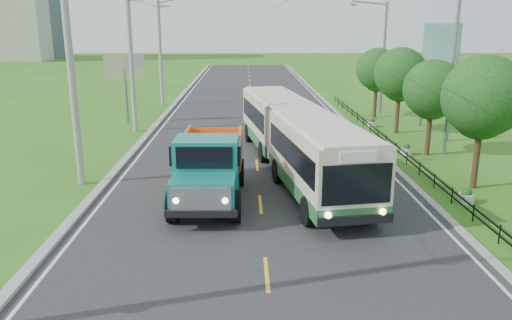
{
  "coord_description": "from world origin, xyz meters",
  "views": [
    {
      "loc": [
        -0.62,
        -13.47,
        7.22
      ],
      "look_at": [
        -0.18,
        6.09,
        1.9
      ],
      "focal_mm": 35.0,
      "sensor_mm": 36.0,
      "label": 1
    }
  ],
  "objects_px": {
    "billboard_left": "(125,72)",
    "billboard_right": "(439,54)",
    "bus": "(295,134)",
    "dump_truck": "(209,163)",
    "tree_third": "(483,101)",
    "planter_far": "(372,123)",
    "planter_mid": "(406,150)",
    "tree_fifth": "(400,76)",
    "tree_fourth": "(432,92)",
    "tree_back": "(377,71)",
    "planter_near": "(466,197)",
    "pole_far": "(160,49)",
    "pole_near": "(72,74)",
    "pole_mid": "(132,57)",
    "streetlight_mid": "(450,68)",
    "streetlight_far": "(382,54)"
  },
  "relations": [
    {
      "from": "billboard_left",
      "to": "billboard_right",
      "type": "xyz_separation_m",
      "value": [
        21.8,
        -4.0,
        1.48
      ]
    },
    {
      "from": "bus",
      "to": "dump_truck",
      "type": "relative_size",
      "value": 2.42
    },
    {
      "from": "tree_third",
      "to": "planter_far",
      "type": "xyz_separation_m",
      "value": [
        -1.26,
        13.86,
        -3.7
      ]
    },
    {
      "from": "planter_mid",
      "to": "tree_fifth",
      "type": "bearing_deg",
      "value": 78.44
    },
    {
      "from": "planter_mid",
      "to": "dump_truck",
      "type": "xyz_separation_m",
      "value": [
        -10.72,
        -7.41,
        1.37
      ]
    },
    {
      "from": "tree_fourth",
      "to": "tree_back",
      "type": "distance_m",
      "value": 12.0
    },
    {
      "from": "dump_truck",
      "to": "planter_near",
      "type": "bearing_deg",
      "value": -1.89
    },
    {
      "from": "tree_third",
      "to": "tree_fourth",
      "type": "bearing_deg",
      "value": 90.0
    },
    {
      "from": "pole_far",
      "to": "planter_mid",
      "type": "relative_size",
      "value": 14.93
    },
    {
      "from": "tree_back",
      "to": "planter_near",
      "type": "relative_size",
      "value": 8.21
    },
    {
      "from": "pole_near",
      "to": "bus",
      "type": "height_order",
      "value": "pole_near"
    },
    {
      "from": "tree_fifth",
      "to": "bus",
      "type": "distance_m",
      "value": 12.49
    },
    {
      "from": "pole_mid",
      "to": "pole_far",
      "type": "xyz_separation_m",
      "value": [
        0.0,
        12.0,
        0.0
      ]
    },
    {
      "from": "tree_fourth",
      "to": "streetlight_mid",
      "type": "bearing_deg",
      "value": -10.15
    },
    {
      "from": "tree_third",
      "to": "pole_mid",
      "type": "bearing_deg",
      "value": 144.64
    },
    {
      "from": "tree_fourth",
      "to": "planter_mid",
      "type": "relative_size",
      "value": 8.06
    },
    {
      "from": "pole_near",
      "to": "billboard_right",
      "type": "relative_size",
      "value": 1.37
    },
    {
      "from": "tree_fourth",
      "to": "streetlight_mid",
      "type": "relative_size",
      "value": 0.6
    },
    {
      "from": "planter_mid",
      "to": "billboard_right",
      "type": "height_order",
      "value": "billboard_right"
    },
    {
      "from": "pole_mid",
      "to": "streetlight_mid",
      "type": "distance_m",
      "value": 20.16
    },
    {
      "from": "tree_third",
      "to": "tree_fourth",
      "type": "xyz_separation_m",
      "value": [
        -0.0,
        6.0,
        -0.4
      ]
    },
    {
      "from": "tree_third",
      "to": "streetlight_mid",
      "type": "distance_m",
      "value": 5.98
    },
    {
      "from": "streetlight_far",
      "to": "planter_near",
      "type": "xyz_separation_m",
      "value": [
        -2.04,
        -22.0,
        -4.62
      ]
    },
    {
      "from": "bus",
      "to": "billboard_right",
      "type": "bearing_deg",
      "value": 33.07
    },
    {
      "from": "dump_truck",
      "to": "pole_far",
      "type": "bearing_deg",
      "value": 104.35
    },
    {
      "from": "streetlight_far",
      "to": "planter_far",
      "type": "height_order",
      "value": "streetlight_far"
    },
    {
      "from": "tree_fifth",
      "to": "billboard_left",
      "type": "bearing_deg",
      "value": 168.72
    },
    {
      "from": "tree_back",
      "to": "streetlight_mid",
      "type": "distance_m",
      "value": 12.23
    },
    {
      "from": "tree_third",
      "to": "dump_truck",
      "type": "relative_size",
      "value": 0.85
    },
    {
      "from": "pole_far",
      "to": "tree_fifth",
      "type": "height_order",
      "value": "pole_far"
    },
    {
      "from": "pole_near",
      "to": "pole_mid",
      "type": "xyz_separation_m",
      "value": [
        0.0,
        12.0,
        0.0
      ]
    },
    {
      "from": "tree_fourth",
      "to": "streetlight_far",
      "type": "relative_size",
      "value": 0.6
    },
    {
      "from": "planter_near",
      "to": "bus",
      "type": "bearing_deg",
      "value": 144.92
    },
    {
      "from": "tree_fifth",
      "to": "bus",
      "type": "bearing_deg",
      "value": -130.26
    },
    {
      "from": "streetlight_far",
      "to": "planter_mid",
      "type": "height_order",
      "value": "streetlight_far"
    },
    {
      "from": "streetlight_far",
      "to": "billboard_left",
      "type": "distance_m",
      "value": 20.56
    },
    {
      "from": "dump_truck",
      "to": "tree_fourth",
      "type": "bearing_deg",
      "value": 33.48
    },
    {
      "from": "planter_far",
      "to": "pole_far",
      "type": "bearing_deg",
      "value": 146.88
    },
    {
      "from": "streetlight_far",
      "to": "billboard_right",
      "type": "relative_size",
      "value": 1.24
    },
    {
      "from": "streetlight_mid",
      "to": "billboard_left",
      "type": "height_order",
      "value": "streetlight_mid"
    },
    {
      "from": "tree_back",
      "to": "planter_mid",
      "type": "bearing_deg",
      "value": -95.91
    },
    {
      "from": "streetlight_mid",
      "to": "dump_truck",
      "type": "height_order",
      "value": "streetlight_mid"
    },
    {
      "from": "tree_fifth",
      "to": "planter_near",
      "type": "distance_m",
      "value": 14.64
    },
    {
      "from": "tree_back",
      "to": "planter_far",
      "type": "relative_size",
      "value": 8.21
    },
    {
      "from": "planter_mid",
      "to": "streetlight_far",
      "type": "bearing_deg",
      "value": 81.7
    },
    {
      "from": "pole_near",
      "to": "tree_back",
      "type": "relative_size",
      "value": 1.82
    },
    {
      "from": "tree_fourth",
      "to": "streetlight_far",
      "type": "xyz_separation_m",
      "value": [
        0.79,
        13.86,
        1.32
      ]
    },
    {
      "from": "tree_fourth",
      "to": "planter_near",
      "type": "relative_size",
      "value": 8.06
    },
    {
      "from": "planter_near",
      "to": "planter_mid",
      "type": "xyz_separation_m",
      "value": [
        0.0,
        8.0,
        0.0
      ]
    },
    {
      "from": "tree_back",
      "to": "planter_far",
      "type": "height_order",
      "value": "tree_back"
    }
  ]
}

